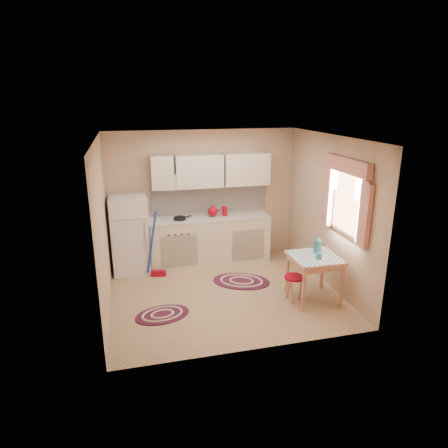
{
  "coord_description": "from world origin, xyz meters",
  "views": [
    {
      "loc": [
        -1.42,
        -5.73,
        3.05
      ],
      "look_at": [
        0.07,
        0.25,
        1.1
      ],
      "focal_mm": 32.0,
      "sensor_mm": 36.0,
      "label": 1
    }
  ],
  "objects": [
    {
      "name": "room_shell",
      "position": [
        0.16,
        0.24,
        1.6
      ],
      "size": [
        3.64,
        3.6,
        2.52
      ],
      "color": "tan",
      "rests_on": "ground"
    },
    {
      "name": "fridge",
      "position": [
        -1.42,
        1.25,
        0.7
      ],
      "size": [
        0.65,
        0.6,
        1.4
      ],
      "primitive_type": "cube",
      "color": "silver",
      "rests_on": "ground"
    },
    {
      "name": "broom",
      "position": [
        -0.97,
        0.9,
        0.6
      ],
      "size": [
        0.3,
        0.18,
        1.2
      ],
      "primitive_type": null,
      "rotation": [
        0.0,
        0.0,
        -0.21
      ],
      "color": "#1C3BB2",
      "rests_on": "ground"
    },
    {
      "name": "base_cabinets",
      "position": [
        0.05,
        1.3,
        0.44
      ],
      "size": [
        2.25,
        0.6,
        0.88
      ],
      "primitive_type": "cube",
      "color": "beige",
      "rests_on": "ground"
    },
    {
      "name": "countertop",
      "position": [
        0.05,
        1.3,
        0.9
      ],
      "size": [
        2.27,
        0.62,
        0.04
      ],
      "primitive_type": "cube",
      "color": "#BAB6B1",
      "rests_on": "base_cabinets"
    },
    {
      "name": "frying_pan",
      "position": [
        -0.52,
        1.25,
        0.94
      ],
      "size": [
        0.3,
        0.3,
        0.05
      ],
      "primitive_type": "cylinder",
      "rotation": [
        0.0,
        0.0,
        0.43
      ],
      "color": "black",
      "rests_on": "countertop"
    },
    {
      "name": "red_kettle",
      "position": [
        0.11,
        1.3,
        1.02
      ],
      "size": [
        0.21,
        0.19,
        0.2
      ],
      "primitive_type": null,
      "rotation": [
        0.0,
        0.0,
        0.03
      ],
      "color": "maroon",
      "rests_on": "countertop"
    },
    {
      "name": "red_canister",
      "position": [
        0.35,
        1.3,
        1.0
      ],
      "size": [
        0.13,
        0.13,
        0.16
      ],
      "primitive_type": "cylinder",
      "rotation": [
        0.0,
        0.0,
        0.43
      ],
      "color": "maroon",
      "rests_on": "countertop"
    },
    {
      "name": "table",
      "position": [
        1.32,
        -0.55,
        0.36
      ],
      "size": [
        0.72,
        0.72,
        0.72
      ],
      "primitive_type": "cube",
      "color": "tan",
      "rests_on": "ground"
    },
    {
      "name": "stool",
      "position": [
        1.0,
        -0.53,
        0.21
      ],
      "size": [
        0.39,
        0.39,
        0.42
      ],
      "primitive_type": "cylinder",
      "rotation": [
        0.0,
        0.0,
        0.4
      ],
      "color": "maroon",
      "rests_on": "ground"
    },
    {
      "name": "coffee_pot",
      "position": [
        1.41,
        -0.43,
        0.87
      ],
      "size": [
        0.18,
        0.16,
        0.29
      ],
      "primitive_type": null,
      "rotation": [
        0.0,
        0.0,
        -0.28
      ],
      "color": "teal",
      "rests_on": "table"
    },
    {
      "name": "mug",
      "position": [
        1.33,
        -0.65,
        0.77
      ],
      "size": [
        0.11,
        0.11,
        0.1
      ],
      "primitive_type": "cylinder",
      "rotation": [
        0.0,
        0.0,
        -0.4
      ],
      "color": "teal",
      "rests_on": "table"
    },
    {
      "name": "rug_center",
      "position": [
        0.4,
        0.32,
        0.01
      ],
      "size": [
        1.18,
        1.02,
        0.02
      ],
      "primitive_type": null,
      "rotation": [
        0.0,
        0.0,
        -0.43
      ],
      "color": "maroon",
      "rests_on": "ground"
    },
    {
      "name": "rug_left",
      "position": [
        -1.04,
        -0.48,
        0.01
      ],
      "size": [
        0.89,
        0.68,
        0.02
      ],
      "primitive_type": null,
      "rotation": [
        0.0,
        0.0,
        0.19
      ],
      "color": "maroon",
      "rests_on": "ground"
    }
  ]
}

